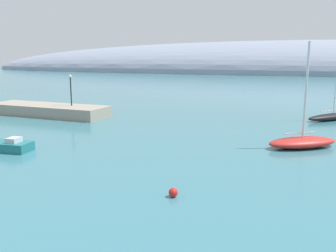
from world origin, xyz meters
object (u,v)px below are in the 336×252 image
at_px(motorboat_teal_foreground, 8,146).
at_px(mooring_buoy_red, 173,192).
at_px(sailboat_black_outer_mooring, 333,116).
at_px(sailboat_red_near_shore, 302,141).
at_px(harbor_lamp_post, 71,87).

bearing_deg(motorboat_teal_foreground, mooring_buoy_red, -22.36).
bearing_deg(motorboat_teal_foreground, sailboat_black_outer_mooring, 37.96).
bearing_deg(sailboat_red_near_shore, harbor_lamp_post, 130.71).
bearing_deg(motorboat_teal_foreground, harbor_lamp_post, 102.13).
xyz_separation_m(motorboat_teal_foreground, harbor_lamp_post, (-5.46, 16.80, 3.48)).
xyz_separation_m(sailboat_red_near_shore, harbor_lamp_post, (-28.28, 7.36, 3.35)).
height_order(sailboat_red_near_shore, mooring_buoy_red, sailboat_red_near_shore).
bearing_deg(sailboat_black_outer_mooring, mooring_buoy_red, -155.94).
bearing_deg(sailboat_black_outer_mooring, sailboat_red_near_shore, -149.77).
height_order(mooring_buoy_red, harbor_lamp_post, harbor_lamp_post).
distance_m(sailboat_black_outer_mooring, mooring_buoy_red, 31.92).
height_order(sailboat_red_near_shore, motorboat_teal_foreground, sailboat_red_near_shore).
xyz_separation_m(sailboat_red_near_shore, mooring_buoy_red, (-6.76, -14.18, -0.30)).
distance_m(sailboat_red_near_shore, sailboat_black_outer_mooring, 16.40).
height_order(motorboat_teal_foreground, harbor_lamp_post, harbor_lamp_post).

